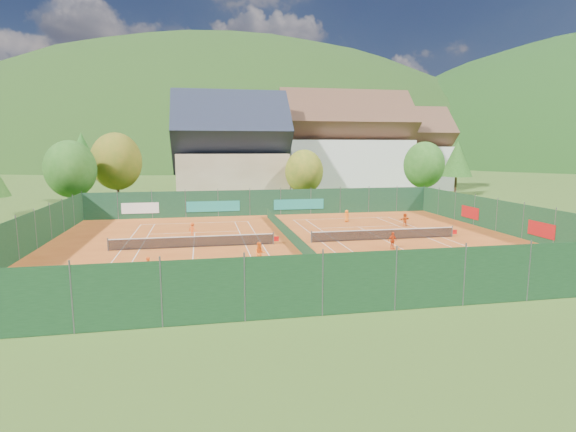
# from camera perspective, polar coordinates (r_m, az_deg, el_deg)

# --- Properties ---
(ground) EXTENTS (600.00, 600.00, 0.00)m
(ground) POSITION_cam_1_polar(r_m,az_deg,el_deg) (37.08, 0.59, -3.55)
(ground) COLOR #34541A
(ground) RESTS_ON ground
(clay_pad) EXTENTS (40.00, 32.00, 0.01)m
(clay_pad) POSITION_cam_1_polar(r_m,az_deg,el_deg) (37.07, 0.59, -3.51)
(clay_pad) COLOR #B54F1A
(clay_pad) RESTS_ON ground
(court_markings_left) EXTENTS (11.03, 23.83, 0.00)m
(court_markings_left) POSITION_cam_1_polar(r_m,az_deg,el_deg) (36.37, -11.89, -3.92)
(court_markings_left) COLOR white
(court_markings_left) RESTS_ON ground
(court_markings_right) EXTENTS (11.03, 23.83, 0.00)m
(court_markings_right) POSITION_cam_1_polar(r_m,az_deg,el_deg) (39.42, 12.07, -2.96)
(court_markings_right) COLOR white
(court_markings_right) RESTS_ON ground
(tennis_net_left) EXTENTS (13.30, 0.10, 1.02)m
(tennis_net_left) POSITION_cam_1_polar(r_m,az_deg,el_deg) (36.26, -11.67, -3.15)
(tennis_net_left) COLOR #59595B
(tennis_net_left) RESTS_ON ground
(tennis_net_right) EXTENTS (13.30, 0.10, 1.02)m
(tennis_net_right) POSITION_cam_1_polar(r_m,az_deg,el_deg) (39.38, 12.30, -2.24)
(tennis_net_right) COLOR #59595B
(tennis_net_right) RESTS_ON ground
(court_divider) EXTENTS (0.03, 28.80, 1.00)m
(court_divider) POSITION_cam_1_polar(r_m,az_deg,el_deg) (36.97, 0.59, -2.76)
(court_divider) COLOR #153C22
(court_divider) RESTS_ON ground
(fence_north) EXTENTS (40.00, 0.10, 3.00)m
(fence_north) POSITION_cam_1_polar(r_m,az_deg,el_deg) (52.33, -3.39, 1.68)
(fence_north) COLOR #143821
(fence_north) RESTS_ON ground
(fence_south) EXTENTS (40.00, 0.04, 3.00)m
(fence_south) POSITION_cam_1_polar(r_m,az_deg,el_deg) (21.74, 9.10, -8.35)
(fence_south) COLOR #123419
(fence_south) RESTS_ON ground
(fence_west) EXTENTS (0.04, 32.00, 3.00)m
(fence_west) POSITION_cam_1_polar(r_m,az_deg,el_deg) (38.27, -30.24, -2.04)
(fence_west) COLOR #14391D
(fence_west) RESTS_ON ground
(fence_east) EXTENTS (0.09, 32.00, 3.00)m
(fence_east) POSITION_cam_1_polar(r_m,az_deg,el_deg) (45.23, 26.25, -0.29)
(fence_east) COLOR #153C1F
(fence_east) RESTS_ON ground
(chalet) EXTENTS (16.20, 12.00, 16.00)m
(chalet) POSITION_cam_1_polar(r_m,az_deg,el_deg) (65.66, -7.27, 7.55)
(chalet) COLOR beige
(chalet) RESTS_ON ground
(hotel_block_a) EXTENTS (21.60, 11.00, 17.25)m
(hotel_block_a) POSITION_cam_1_polar(r_m,az_deg,el_deg) (75.19, 7.17, 8.26)
(hotel_block_a) COLOR silver
(hotel_block_a) RESTS_ON ground
(hotel_block_b) EXTENTS (17.28, 10.00, 15.50)m
(hotel_block_b) POSITION_cam_1_polar(r_m,az_deg,el_deg) (87.80, 14.32, 7.61)
(hotel_block_b) COLOR silver
(hotel_block_b) RESTS_ON ground
(tree_west_front) EXTENTS (5.72, 5.72, 8.69)m
(tree_west_front) POSITION_cam_1_polar(r_m,az_deg,el_deg) (57.50, -25.90, 5.38)
(tree_west_front) COLOR #4A351A
(tree_west_front) RESTS_ON ground
(tree_west_mid) EXTENTS (6.44, 6.44, 9.78)m
(tree_west_mid) POSITION_cam_1_polar(r_m,az_deg,el_deg) (62.47, -20.97, 6.49)
(tree_west_mid) COLOR #442B18
(tree_west_mid) RESTS_ON ground
(tree_west_back) EXTENTS (5.60, 5.60, 10.00)m
(tree_west_back) POSITION_cam_1_polar(r_m,az_deg,el_deg) (71.52, -24.66, 7.02)
(tree_west_back) COLOR #492D1A
(tree_west_back) RESTS_ON ground
(tree_center) EXTENTS (5.01, 5.01, 7.60)m
(tree_center) POSITION_cam_1_polar(r_m,az_deg,el_deg) (59.09, 2.06, 5.65)
(tree_center) COLOR #442B18
(tree_center) RESTS_ON ground
(tree_east_front) EXTENTS (5.72, 5.72, 8.69)m
(tree_east_front) POSITION_cam_1_polar(r_m,az_deg,el_deg) (67.25, 16.88, 6.22)
(tree_east_front) COLOR #402D17
(tree_east_front) RESTS_ON ground
(tree_east_mid) EXTENTS (5.04, 5.04, 9.00)m
(tree_east_mid) POSITION_cam_1_polar(r_m,az_deg,el_deg) (79.12, 20.66, 6.84)
(tree_east_mid) COLOR #472C19
(tree_east_mid) RESTS_ON ground
(tree_east_back) EXTENTS (7.15, 7.15, 10.86)m
(tree_east_back) POSITION_cam_1_polar(r_m,az_deg,el_deg) (82.50, 12.97, 7.70)
(tree_east_back) COLOR #482F19
(tree_east_back) RESTS_ON ground
(mountain_backdrop) EXTENTS (820.00, 530.00, 242.00)m
(mountain_backdrop) POSITION_cam_1_polar(r_m,az_deg,el_deg) (275.48, -3.27, -1.27)
(mountain_backdrop) COLOR black
(mountain_backdrop) RESTS_ON ground
(ball_hopper) EXTENTS (0.34, 0.34, 0.80)m
(ball_hopper) POSITION_cam_1_polar(r_m,az_deg,el_deg) (29.83, 27.08, -6.40)
(ball_hopper) COLOR slate
(ball_hopper) RESTS_ON ground
(loose_ball_0) EXTENTS (0.07, 0.07, 0.07)m
(loose_ball_0) POSITION_cam_1_polar(r_m,az_deg,el_deg) (32.89, -11.39, -5.21)
(loose_ball_0) COLOR #CCD833
(loose_ball_0) RESTS_ON ground
(loose_ball_1) EXTENTS (0.07, 0.07, 0.07)m
(loose_ball_1) POSITION_cam_1_polar(r_m,az_deg,el_deg) (31.79, 15.73, -5.85)
(loose_ball_1) COLOR #CCD833
(loose_ball_1) RESTS_ON ground
(player_left_near) EXTENTS (0.60, 0.58, 1.38)m
(player_left_near) POSITION_cam_1_polar(r_m,az_deg,el_deg) (28.28, -17.24, -6.34)
(player_left_near) COLOR #DA4C13
(player_left_near) RESTS_ON ground
(player_left_mid) EXTENTS (0.80, 0.63, 1.58)m
(player_left_mid) POSITION_cam_1_polar(r_m,az_deg,el_deg) (30.26, -3.59, -4.79)
(player_left_mid) COLOR orange
(player_left_mid) RESTS_ON ground
(player_left_far) EXTENTS (0.90, 0.78, 1.20)m
(player_left_far) POSITION_cam_1_polar(r_m,az_deg,el_deg) (41.11, -12.04, -1.64)
(player_left_far) COLOR #FC5916
(player_left_far) RESTS_ON ground
(player_right_near) EXTENTS (0.87, 0.53, 1.38)m
(player_right_near) POSITION_cam_1_polar(r_m,az_deg,el_deg) (35.83, 13.11, -3.05)
(player_right_near) COLOR #D14312
(player_right_near) RESTS_ON ground
(player_right_far_a) EXTENTS (0.69, 0.51, 1.30)m
(player_right_far_a) POSITION_cam_1_polar(r_m,az_deg,el_deg) (48.05, 7.45, 0.01)
(player_right_far_a) COLOR orange
(player_right_far_a) RESTS_ON ground
(player_right_far_b) EXTENTS (1.28, 0.72, 1.32)m
(player_right_far_b) POSITION_cam_1_polar(r_m,az_deg,el_deg) (46.63, 14.62, -0.45)
(player_right_far_b) COLOR #DA5113
(player_right_far_b) RESTS_ON ground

